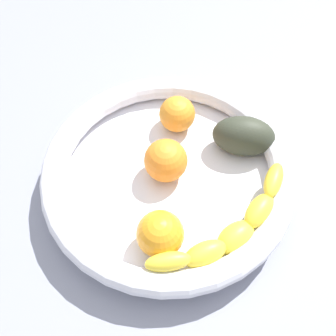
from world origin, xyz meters
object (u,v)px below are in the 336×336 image
(orange_front, at_px, (166,160))
(avocado_dark, at_px, (244,136))
(orange_mid_left, at_px, (160,234))
(banana_draped_left, at_px, (231,230))
(fruit_bowl, at_px, (168,176))
(orange_mid_right, at_px, (177,114))

(orange_front, distance_m, avocado_dark, 0.13)
(orange_front, distance_m, orange_mid_left, 0.12)
(orange_front, xyz_separation_m, orange_mid_left, (0.02, -0.11, 0.00))
(banana_draped_left, xyz_separation_m, orange_mid_left, (-0.09, -0.03, 0.01))
(banana_draped_left, distance_m, orange_mid_left, 0.09)
(avocado_dark, bearing_deg, fruit_bowl, -138.72)
(orange_mid_right, relative_size, avocado_dark, 0.60)
(orange_mid_left, height_order, orange_mid_right, orange_mid_left)
(fruit_bowl, distance_m, banana_draped_left, 0.13)
(orange_front, xyz_separation_m, avocado_dark, (0.10, 0.07, -0.00))
(banana_draped_left, bearing_deg, orange_mid_left, -160.78)
(orange_mid_right, bearing_deg, banana_draped_left, -56.32)
(fruit_bowl, distance_m, orange_front, 0.03)
(orange_mid_left, xyz_separation_m, avocado_dark, (0.08, 0.19, -0.00))
(orange_mid_left, bearing_deg, orange_front, 100.87)
(orange_mid_right, distance_m, avocado_dark, 0.11)
(fruit_bowl, height_order, orange_mid_left, orange_mid_left)
(orange_front, bearing_deg, orange_mid_left, -79.13)
(fruit_bowl, bearing_deg, orange_mid_left, -81.29)
(orange_mid_right, bearing_deg, orange_mid_left, -82.52)
(fruit_bowl, xyz_separation_m, orange_mid_left, (0.02, -0.10, 0.02))
(orange_front, xyz_separation_m, orange_mid_right, (-0.01, 0.09, -0.00))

